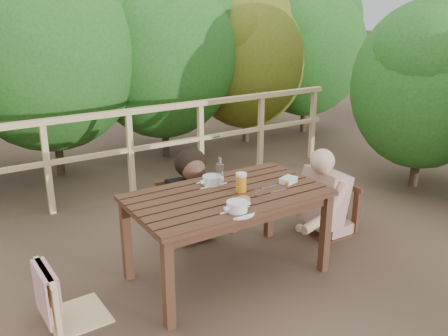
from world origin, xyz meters
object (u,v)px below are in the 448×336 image
chair_left (72,265)px  tumbler (259,194)px  soup_far (212,181)px  beer_glass (241,183)px  bread_roll (243,200)px  woman (184,166)px  soup_near (237,207)px  diner_right (334,162)px  bottle (220,173)px  chair_far (185,187)px  butter_tub (288,181)px  chair_right (330,188)px  table (227,235)px

chair_left → tumbler: 1.42m
soup_far → beer_glass: beer_glass is taller
bread_roll → beer_glass: bearing=58.8°
soup_far → beer_glass: 0.28m
woman → soup_near: woman is taller
bread_roll → diner_right: bearing=16.3°
beer_glass → tumbler: beer_glass is taller
bottle → tumbler: bearing=-70.7°
chair_far → soup_far: size_ratio=3.61×
bread_roll → soup_near: bearing=-140.5°
bread_roll → butter_tub: 0.57m
chair_right → table: bearing=-81.7°
butter_tub → soup_far: bearing=132.2°
chair_far → bread_roll: bearing=-90.3°
soup_far → diner_right: bearing=-3.5°
chair_right → bottle: size_ratio=3.55×
soup_near → chair_far: bearing=79.8°
chair_right → soup_far: 1.29m
chair_far → woman: size_ratio=0.69×
soup_near → soup_far: size_ratio=1.00×
diner_right → beer_glass: 1.19m
bottle → tumbler: bottle is taller
bread_roll → bottle: bearing=83.7°
chair_left → soup_near: chair_left is taller
chair_left → beer_glass: size_ratio=5.08×
beer_glass → soup_near: bearing=-128.7°
butter_tub → chair_right: bearing=-0.6°
chair_far → tumbler: (0.06, -1.07, 0.28)m
chair_right → tumbler: bearing=-70.7°
diner_right → chair_far: bearing=60.5°
soup_near → bottle: size_ratio=1.01×
diner_right → bread_roll: 1.34m
beer_glass → bottle: size_ratio=0.66×
table → chair_left: size_ratio=1.82×
chair_right → tumbler: chair_right is taller
woman → butter_tub: size_ratio=9.60×
table → chair_right: (1.24, 0.14, 0.09)m
diner_right → tumbler: diner_right is taller
bread_roll → beer_glass: beer_glass is taller
woman → beer_glass: (0.02, -0.92, 0.12)m
chair_right → soup_near: (-1.37, -0.47, 0.30)m
chair_left → soup_far: 1.24m
soup_far → table: bearing=-87.8°
chair_far → bottle: bottle is taller
diner_right → bread_roll: size_ratio=11.45×
soup_far → butter_tub: bearing=-29.5°
chair_left → tumbler: (1.35, -0.29, 0.32)m
chair_far → bread_roll: size_ratio=7.49×
woman → butter_tub: bearing=119.7°
chair_far → soup_far: bearing=-93.2°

